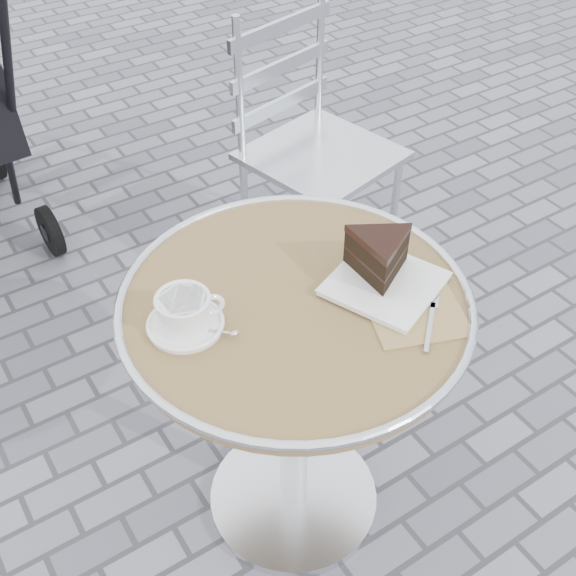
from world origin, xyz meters
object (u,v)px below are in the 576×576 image
cafe_table (295,356)px  bistro_chair (299,118)px  cake_plate_set (382,261)px  cappuccino_set (185,314)px

cafe_table → bistro_chair: bearing=55.9°
cake_plate_set → cafe_table: bearing=143.1°
cafe_table → cappuccino_set: bearing=166.9°
cafe_table → cappuccino_set: (-0.22, 0.05, 0.20)m
cappuccino_set → cake_plate_set: 0.41m
cafe_table → bistro_chair: 1.01m
cappuccino_set → bistro_chair: bearing=59.6°
cake_plate_set → bistro_chair: 0.98m
cappuccino_set → cafe_table: bearing=1.3°
cappuccino_set → bistro_chair: bistro_chair is taller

